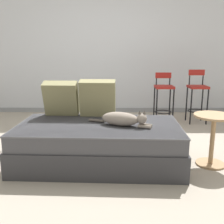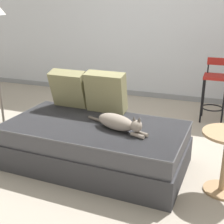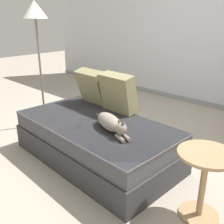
{
  "view_description": "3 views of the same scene",
  "coord_description": "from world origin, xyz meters",
  "views": [
    {
      "loc": [
        0.17,
        -3.22,
        1.25
      ],
      "look_at": [
        0.15,
        -0.3,
        0.58
      ],
      "focal_mm": 42.0,
      "sensor_mm": 36.0,
      "label": 1
    },
    {
      "loc": [
        1.18,
        -3.08,
        1.64
      ],
      "look_at": [
        0.15,
        -0.3,
        0.58
      ],
      "focal_mm": 50.0,
      "sensor_mm": 36.0,
      "label": 2
    },
    {
      "loc": [
        1.93,
        -2.18,
        1.54
      ],
      "look_at": [
        0.15,
        -0.3,
        0.58
      ],
      "focal_mm": 42.0,
      "sensor_mm": 36.0,
      "label": 3
    }
  ],
  "objects": [
    {
      "name": "cat",
      "position": [
        0.27,
        -0.44,
        0.53
      ],
      "size": [
        0.71,
        0.34,
        0.19
      ],
      "color": "gray",
      "rests_on": "couch"
    },
    {
      "name": "throw_pillow_middle",
      "position": [
        -0.03,
        -0.01,
        0.69
      ],
      "size": [
        0.45,
        0.25,
        0.46
      ],
      "color": "#847F56",
      "rests_on": "couch"
    },
    {
      "name": "bar_stool_near_window",
      "position": [
        1.06,
        1.39,
        0.52
      ],
      "size": [
        0.32,
        0.32,
        0.89
      ],
      "color": "black",
      "rests_on": "ground"
    },
    {
      "name": "wall_baseboard_trim",
      "position": [
        0.0,
        2.2,
        0.04
      ],
      "size": [
        8.0,
        0.02,
        0.09
      ],
      "primitive_type": "cube",
      "color": "gray",
      "rests_on": "ground"
    },
    {
      "name": "throw_pillow_corner",
      "position": [
        -0.49,
        0.01,
        0.68
      ],
      "size": [
        0.43,
        0.28,
        0.44
      ],
      "color": "#847F56",
      "rests_on": "couch"
    },
    {
      "name": "ground_plane",
      "position": [
        0.0,
        0.0,
        0.0
      ],
      "size": [
        16.0,
        16.0,
        0.0
      ],
      "primitive_type": "plane",
      "color": "#A89E8E",
      "rests_on": "ground"
    },
    {
      "name": "wall_back_panel",
      "position": [
        0.0,
        2.25,
        1.3
      ],
      "size": [
        8.0,
        0.1,
        2.6
      ],
      "primitive_type": "cube",
      "color": "silver",
      "rests_on": "ground"
    },
    {
      "name": "couch",
      "position": [
        0.0,
        -0.4,
        0.23
      ],
      "size": [
        1.87,
        1.05,
        0.46
      ],
      "color": "#353539",
      "rests_on": "ground"
    }
  ]
}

